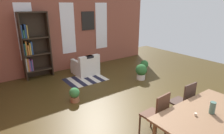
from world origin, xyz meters
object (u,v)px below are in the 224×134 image
Objects in this scene: dining_chair_far_left at (157,114)px; potted_plant_window at (141,71)px; potted_plant_corner at (75,95)px; dining_table at (209,118)px; potted_plant_by_shelf at (144,65)px; armchair_white at (86,67)px; bookshelf_tall at (33,47)px; vase_on_table at (212,108)px; dining_chair_far_right at (184,101)px.

dining_chair_far_left reaches higher than potted_plant_window.
dining_table is at bearing -70.18° from potted_plant_corner.
potted_plant_by_shelf is at bearing 38.33° from potted_plant_window.
bookshelf_tall is at bearing 156.13° from armchair_white.
potted_plant_by_shelf is at bearing 48.27° from dining_chair_far_left.
bookshelf_tall reaches higher than vase_on_table.
vase_on_table is (0.05, 0.00, 0.18)m from dining_table.
potted_plant_corner is at bearing 123.91° from dining_chair_far_right.
vase_on_table is 0.22× the size of dining_chair_far_right.
dining_table is at bearing -120.64° from potted_plant_by_shelf.
bookshelf_tall reaches higher than potted_plant_corner.
dining_chair_far_left reaches higher than dining_table.
dining_chair_far_right is 2.43× the size of potted_plant_corner.
potted_plant_by_shelf is (3.56, -1.74, -0.88)m from bookshelf_tall.
dining_table is at bearing -119.23° from dining_chair_far_right.
bookshelf_tall is at bearing 105.01° from vase_on_table.
potted_plant_window reaches higher than potted_plant_by_shelf.
armchair_white is (-0.24, 3.94, -0.23)m from dining_chair_far_right.
dining_chair_far_right is at bearing 63.53° from vase_on_table.
bookshelf_tall reaches higher than potted_plant_window.
vase_on_table reaches higher than potted_plant_by_shelf.
dining_chair_far_right is at bearing -113.75° from potted_plant_window.
potted_plant_corner is 2.53m from potted_plant_window.
potted_plant_window is at bearing -38.99° from bookshelf_tall.
potted_plant_window is at bearing 66.25° from dining_chair_far_right.
armchair_white is 2.24m from potted_plant_by_shelf.
potted_plant_by_shelf is at bearing 59.91° from vase_on_table.
potted_plant_by_shelf is (1.98, -1.04, -0.05)m from armchair_white.
potted_plant_window is (2.53, 0.10, 0.10)m from potted_plant_corner.
potted_plant_corner is (-1.26, -1.70, -0.08)m from armchair_white.
armchair_white reaches higher than dining_table.
armchair_white reaches higher than potted_plant_corner.
potted_plant_window is at bearing -51.76° from armchair_white.
dining_table is 4.27m from potted_plant_by_shelf.
dining_table is 0.18m from vase_on_table.
dining_chair_far_left is (-0.42, 0.76, -0.16)m from dining_table.
vase_on_table is 5.59m from bookshelf_tall.
dining_chair_far_left is 2.43× the size of potted_plant_corner.
dining_table is 5.59m from bookshelf_tall.
dining_chair_far_left is 3.89m from potted_plant_by_shelf.
potted_plant_window is (1.03, 2.33, -0.22)m from dining_chair_far_right.
bookshelf_tall reaches higher than dining_table.
dining_table is 3.47× the size of potted_plant_window.
dining_chair_far_left is at bearing -131.73° from potted_plant_by_shelf.
vase_on_table is 3.26m from potted_plant_corner.
bookshelf_tall is 2.59m from potted_plant_corner.
vase_on_table is at bearing -116.47° from dining_chair_far_right.
potted_plant_window is at bearing 65.57° from vase_on_table.
potted_plant_corner is at bearing 106.43° from dining_chair_far_left.
dining_chair_far_left and dining_chair_far_right have the same top height.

